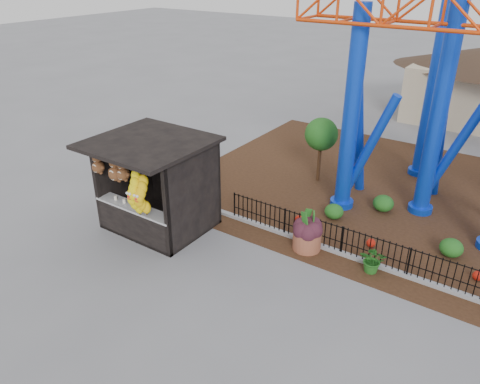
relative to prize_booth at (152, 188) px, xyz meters
The scene contains 9 objects.
ground 3.48m from the prize_booth, 16.87° to the right, with size 120.00×120.00×0.00m, color slate.
mulch_bed 10.07m from the prize_booth, 45.41° to the left, with size 18.00×12.00×0.02m, color #331E11.
curb 7.44m from the prize_booth, 16.66° to the left, with size 18.00×0.18×0.12m, color gray.
prize_booth is the anchor object (origin of this frame).
picket_fence 8.23m from the prize_booth, 14.85° to the left, with size 12.20×0.06×1.00m, color black, non-canonical shape.
terracotta_planter 5.23m from the prize_booth, 20.63° to the left, with size 0.88×0.88×0.62m, color brown.
planter_foliage 5.12m from the prize_booth, 20.63° to the left, with size 0.70×0.70×0.64m, color #35151F.
potted_plant 7.20m from the prize_booth, 14.60° to the left, with size 0.74×0.64×0.82m, color #264D16.
landscaping 9.00m from the prize_booth, 30.19° to the left, with size 8.74×3.04×0.58m.
Camera 1 is at (7.08, -8.62, 8.14)m, focal length 35.00 mm.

